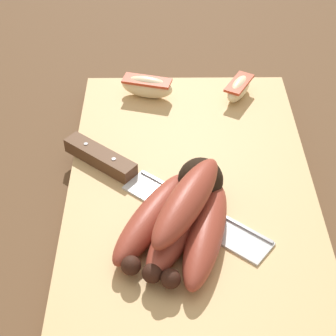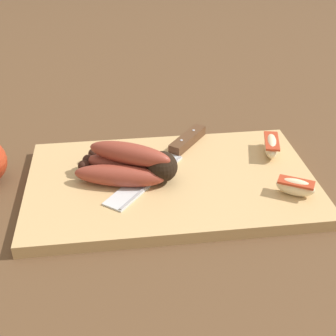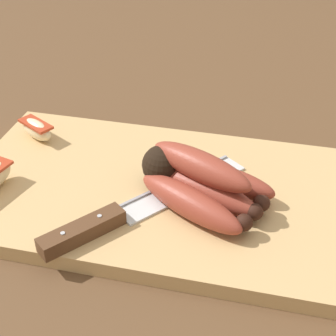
# 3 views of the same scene
# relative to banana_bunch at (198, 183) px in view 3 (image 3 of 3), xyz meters

# --- Properties ---
(ground_plane) EXTENTS (6.00, 6.00, 0.00)m
(ground_plane) POSITION_rel_banana_bunch_xyz_m (-0.07, 0.00, -0.04)
(ground_plane) COLOR brown
(cutting_board) EXTENTS (0.47, 0.28, 0.02)m
(cutting_board) POSITION_rel_banana_bunch_xyz_m (-0.06, 0.01, -0.03)
(cutting_board) COLOR tan
(cutting_board) RESTS_ON ground_plane
(banana_bunch) EXTENTS (0.17, 0.14, 0.06)m
(banana_bunch) POSITION_rel_banana_bunch_xyz_m (0.00, 0.00, 0.00)
(banana_bunch) COLOR black
(banana_bunch) RESTS_ON cutting_board
(chefs_knife) EXTENTS (0.20, 0.24, 0.02)m
(chefs_knife) POSITION_rel_banana_bunch_xyz_m (-0.08, -0.06, -0.02)
(chefs_knife) COLOR silver
(chefs_knife) RESTS_ON cutting_board
(apple_wedge_middle) EXTENTS (0.06, 0.05, 0.03)m
(apple_wedge_middle) POSITION_rel_banana_bunch_xyz_m (-0.25, 0.08, -0.01)
(apple_wedge_middle) COLOR beige
(apple_wedge_middle) RESTS_ON cutting_board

